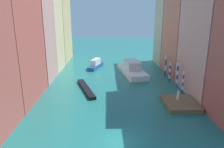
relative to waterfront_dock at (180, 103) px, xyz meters
The scene contains 18 objects.
ground_plane 18.21m from the waterfront_dock, 120.47° to the left, with size 154.00×154.00×0.00m, color #1E6B66.
building_left_1 26.17m from the waterfront_dock, behind, with size 7.72×11.32×16.39m.
building_left_2 29.43m from the waterfront_dock, 152.71° to the left, with size 7.72×7.85×19.47m.
building_left_3 34.27m from the waterfront_dock, 139.62° to the left, with size 7.72×8.80×22.20m.
building_left_4 41.56m from the waterfront_dock, 128.10° to the left, with size 7.72×11.86×22.02m.
building_right_1 12.72m from the waterfront_dock, 36.87° to the left, with size 7.72×11.89×20.58m.
building_right_2 19.56m from the waterfront_dock, 69.04° to the left, with size 7.72×11.32×17.54m.
building_right_3 28.56m from the waterfront_dock, 76.64° to the left, with size 7.72×8.51×17.45m.
waterfront_dock is the anchor object (origin of this frame).
person_on_dock 1.25m from the waterfront_dock, 98.01° to the left, with size 0.36×0.36×1.49m.
mooring_pole_0 5.47m from the waterfront_dock, 67.64° to the left, with size 0.29×0.29×4.08m.
mooring_pole_1 8.23m from the waterfront_dock, 75.71° to the left, with size 0.35×0.35×5.02m.
mooring_pole_2 11.28m from the waterfront_dock, 81.59° to the left, with size 0.35×0.35×4.18m.
mooring_pole_3 12.68m from the waterfront_dock, 81.08° to the left, with size 0.28×0.28×3.85m.
mooring_pole_4 15.06m from the waterfront_dock, 83.12° to the left, with size 0.32×0.32×5.10m.
vaporetto_white 17.77m from the waterfront_dock, 106.13° to the left, with size 5.77×12.77×2.84m.
gondola_black 15.62m from the waterfront_dock, 154.22° to the left, with size 4.04×9.54×0.51m.
motorboat_0 25.82m from the waterfront_dock, 120.55° to the left, with size 3.69×7.08×2.22m.
Camera 1 is at (-1.19, -18.89, 12.66)m, focal length 33.97 mm.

